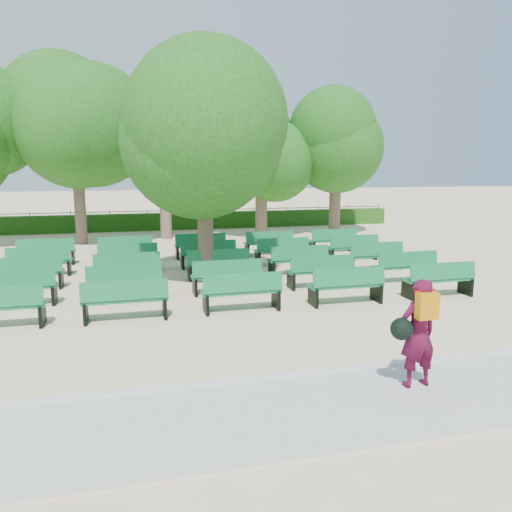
% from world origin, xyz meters
% --- Properties ---
extents(ground, '(120.00, 120.00, 0.00)m').
position_xyz_m(ground, '(0.00, 0.00, 0.00)').
color(ground, beige).
extents(paving, '(30.00, 2.20, 0.06)m').
position_xyz_m(paving, '(0.00, -7.40, 0.03)').
color(paving, beige).
rests_on(paving, ground).
extents(curb, '(30.00, 0.12, 0.10)m').
position_xyz_m(curb, '(0.00, -6.25, 0.05)').
color(curb, silver).
rests_on(curb, ground).
extents(hedge, '(26.00, 0.70, 0.90)m').
position_xyz_m(hedge, '(0.00, 14.00, 0.45)').
color(hedge, '#235616').
rests_on(hedge, ground).
extents(fence, '(26.00, 0.10, 1.02)m').
position_xyz_m(fence, '(0.00, 14.40, 0.00)').
color(fence, black).
rests_on(fence, ground).
extents(tree_line, '(21.80, 6.80, 7.04)m').
position_xyz_m(tree_line, '(0.00, 10.00, 0.00)').
color(tree_line, '#21611A').
rests_on(tree_line, ground).
extents(bench_array, '(1.93, 0.69, 1.20)m').
position_xyz_m(bench_array, '(0.57, 1.37, 0.10)').
color(bench_array, '#137039').
rests_on(bench_array, ground).
extents(tree_among, '(4.34, 4.34, 6.00)m').
position_xyz_m(tree_among, '(0.25, 1.28, 4.02)').
color(tree_among, brown).
rests_on(tree_among, ground).
extents(person, '(0.82, 0.51, 1.72)m').
position_xyz_m(person, '(2.25, -7.12, 0.95)').
color(person, '#4C0A25').
rests_on(person, ground).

